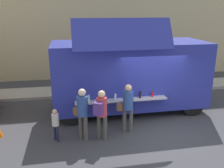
{
  "coord_description": "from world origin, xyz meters",
  "views": [
    {
      "loc": [
        -3.0,
        -7.0,
        4.12
      ],
      "look_at": [
        -1.41,
        1.98,
        1.3
      ],
      "focal_mm": 38.85,
      "sensor_mm": 36.0,
      "label": 1
    }
  ],
  "objects_px": {
    "food_truck_main": "(130,74)",
    "customer_mid_with_backpack": "(101,110)",
    "child_near_queue": "(55,122)",
    "customer_front_ordering": "(128,104)",
    "trash_bin": "(194,80)",
    "customer_rear_waiting": "(82,110)"
  },
  "relations": [
    {
      "from": "customer_front_ordering",
      "to": "customer_rear_waiting",
      "type": "distance_m",
      "value": 1.57
    },
    {
      "from": "trash_bin",
      "to": "customer_mid_with_backpack",
      "type": "height_order",
      "value": "customer_mid_with_backpack"
    },
    {
      "from": "trash_bin",
      "to": "customer_mid_with_backpack",
      "type": "distance_m",
      "value": 7.31
    },
    {
      "from": "food_truck_main",
      "to": "trash_bin",
      "type": "xyz_separation_m",
      "value": [
        4.19,
        2.32,
        -1.14
      ]
    },
    {
      "from": "customer_rear_waiting",
      "to": "customer_front_ordering",
      "type": "bearing_deg",
      "value": -31.21
    },
    {
      "from": "customer_mid_with_backpack",
      "to": "food_truck_main",
      "type": "bearing_deg",
      "value": -2.12
    },
    {
      "from": "customer_rear_waiting",
      "to": "trash_bin",
      "type": "bearing_deg",
      "value": -5.34
    },
    {
      "from": "customer_mid_with_backpack",
      "to": "child_near_queue",
      "type": "relative_size",
      "value": 1.52
    },
    {
      "from": "trash_bin",
      "to": "customer_rear_waiting",
      "type": "bearing_deg",
      "value": -144.55
    },
    {
      "from": "food_truck_main",
      "to": "child_near_queue",
      "type": "distance_m",
      "value": 3.73
    },
    {
      "from": "trash_bin",
      "to": "customer_mid_with_backpack",
      "type": "relative_size",
      "value": 0.52
    },
    {
      "from": "trash_bin",
      "to": "child_near_queue",
      "type": "height_order",
      "value": "child_near_queue"
    },
    {
      "from": "customer_front_ordering",
      "to": "customer_rear_waiting",
      "type": "bearing_deg",
      "value": 117.72
    },
    {
      "from": "customer_rear_waiting",
      "to": "food_truck_main",
      "type": "bearing_deg",
      "value": 5.03
    },
    {
      "from": "customer_rear_waiting",
      "to": "child_near_queue",
      "type": "distance_m",
      "value": 0.95
    },
    {
      "from": "customer_mid_with_backpack",
      "to": "child_near_queue",
      "type": "xyz_separation_m",
      "value": [
        -1.47,
        0.16,
        -0.37
      ]
    },
    {
      "from": "food_truck_main",
      "to": "customer_mid_with_backpack",
      "type": "relative_size",
      "value": 3.67
    },
    {
      "from": "child_near_queue",
      "to": "customer_front_ordering",
      "type": "bearing_deg",
      "value": -30.63
    },
    {
      "from": "customer_front_ordering",
      "to": "child_near_queue",
      "type": "bearing_deg",
      "value": 113.18
    },
    {
      "from": "trash_bin",
      "to": "customer_front_ordering",
      "type": "relative_size",
      "value": 0.51
    },
    {
      "from": "food_truck_main",
      "to": "child_near_queue",
      "type": "relative_size",
      "value": 5.59
    },
    {
      "from": "customer_mid_with_backpack",
      "to": "customer_rear_waiting",
      "type": "height_order",
      "value": "customer_rear_waiting"
    }
  ]
}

